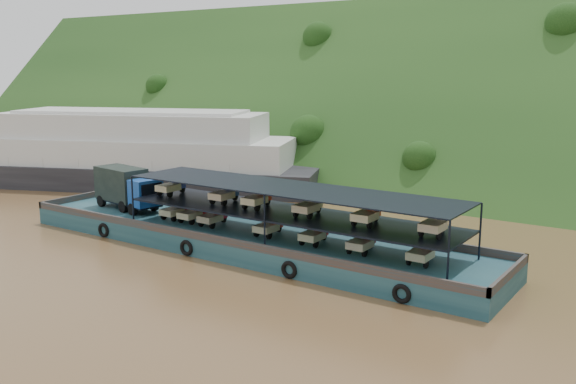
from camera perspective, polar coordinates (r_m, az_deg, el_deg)
The scene contains 4 objects.
ground at distance 43.06m, azimuth -0.05°, elevation -5.11°, with size 160.00×160.00×0.00m, color brown.
hillside at distance 74.89m, azimuth 15.68°, elevation 1.48°, with size 140.00×28.00×28.00m, color #193914.
cargo_barge at distance 43.54m, azimuth -4.59°, elevation -3.48°, with size 35.00×7.18×4.54m.
passenger_ferry at distance 67.11m, azimuth -13.55°, elevation 3.38°, with size 38.74×23.26×7.69m.
Camera 1 is at (23.31, -34.13, 12.09)m, focal length 40.00 mm.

